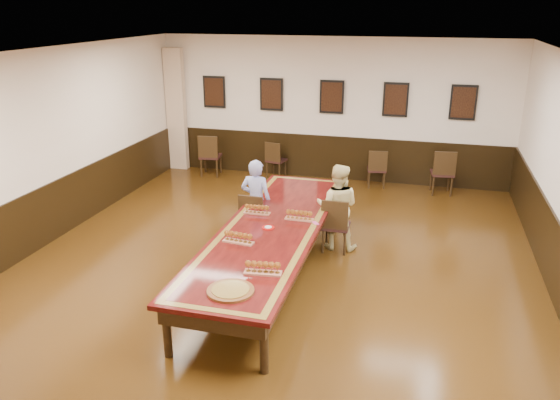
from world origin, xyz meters
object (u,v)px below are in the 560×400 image
(person_man, at_px, (256,201))
(conference_table, at_px, (271,236))
(spare_chair_c, at_px, (377,168))
(spare_chair_d, at_px, (442,172))
(person_woman, at_px, (337,207))
(chair_man, at_px, (254,218))
(spare_chair_b, at_px, (276,159))
(chair_woman, at_px, (336,224))
(carved_platter, at_px, (231,291))
(spare_chair_a, at_px, (211,155))

(person_man, distance_m, conference_table, 1.26)
(spare_chair_c, xyz_separation_m, spare_chair_d, (1.39, -0.11, 0.06))
(spare_chair_c, distance_m, person_woman, 3.47)
(chair_man, bearing_deg, spare_chair_b, -78.78)
(person_man, bearing_deg, person_woman, -176.31)
(chair_woman, bearing_deg, person_man, -2.59)
(chair_man, bearing_deg, spare_chair_d, -130.24)
(conference_table, bearing_deg, spare_chair_c, 76.38)
(chair_man, height_order, person_woman, person_woman)
(spare_chair_c, relative_size, carved_platter, 1.37)
(spare_chair_c, bearing_deg, chair_man, 55.86)
(spare_chair_a, bearing_deg, carved_platter, 106.35)
(spare_chair_b, bearing_deg, spare_chair_c, -171.53)
(chair_woman, height_order, spare_chair_c, chair_woman)
(chair_man, bearing_deg, conference_table, 121.38)
(spare_chair_c, relative_size, person_man, 0.60)
(spare_chair_d, relative_size, person_man, 0.68)
(conference_table, bearing_deg, person_man, 117.74)
(chair_woman, height_order, spare_chair_b, chair_woman)
(person_man, bearing_deg, conference_table, 119.09)
(spare_chair_b, xyz_separation_m, spare_chair_d, (3.74, -0.26, 0.06))
(chair_man, xyz_separation_m, spare_chair_d, (3.09, 3.48, 0.04))
(spare_chair_c, xyz_separation_m, carved_platter, (-1.03, -6.59, 0.34))
(chair_man, height_order, conference_table, chair_man)
(spare_chair_a, distance_m, conference_table, 5.27)
(person_man, xyz_separation_m, person_woman, (1.38, 0.06, 0.00))
(chair_man, relative_size, chair_woman, 0.98)
(chair_man, relative_size, conference_table, 0.18)
(chair_woman, height_order, spare_chair_a, spare_chair_a)
(spare_chair_a, bearing_deg, chair_man, 114.77)
(chair_woman, relative_size, person_woman, 0.64)
(spare_chair_c, bearing_deg, spare_chair_a, -6.90)
(chair_man, height_order, carved_platter, chair_man)
(person_man, relative_size, person_woman, 1.00)
(chair_woman, relative_size, spare_chair_d, 0.95)
(chair_woman, height_order, carved_platter, chair_woman)
(spare_chair_a, height_order, spare_chair_d, spare_chair_a)
(chair_man, xyz_separation_m, person_man, (0.00, 0.10, 0.27))
(person_man, relative_size, carved_platter, 2.29)
(spare_chair_c, relative_size, conference_table, 0.17)
(spare_chair_c, bearing_deg, person_man, 55.28)
(chair_woman, xyz_separation_m, spare_chair_b, (-2.03, 3.69, -0.04))
(spare_chair_b, height_order, person_woman, person_woman)
(chair_woman, bearing_deg, spare_chair_a, -44.52)
(spare_chair_d, distance_m, person_woman, 3.75)
(chair_man, distance_m, spare_chair_d, 4.66)
(spare_chair_d, height_order, carved_platter, spare_chair_d)
(spare_chair_a, height_order, conference_table, spare_chair_a)
(spare_chair_a, bearing_deg, person_woman, 129.62)
(spare_chair_a, distance_m, person_man, 4.02)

